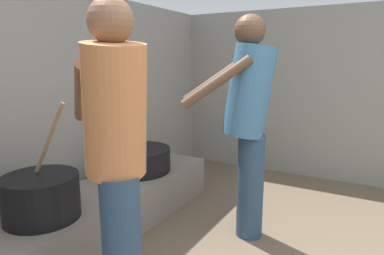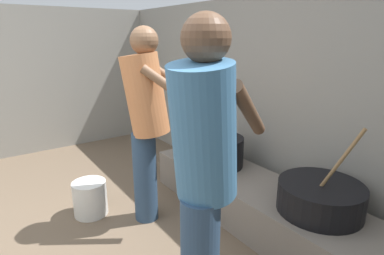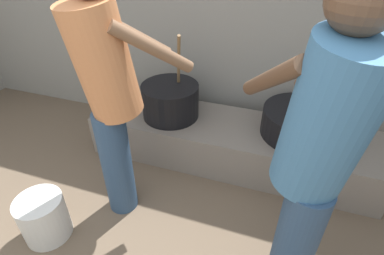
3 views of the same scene
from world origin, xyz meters
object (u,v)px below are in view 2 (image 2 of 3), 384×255
object	(u,v)px
cook_in_orange_shirt	(147,116)
bucket_white_plastic	(90,198)
cooking_pot_secondary	(219,151)
cooking_pot_main	(320,197)
cook_in_blue_shirt	(204,167)

from	to	relation	value
cook_in_orange_shirt	bucket_white_plastic	xyz separation A→B (m)	(-0.37, -0.41, -0.77)
cooking_pot_secondary	bucket_white_plastic	xyz separation A→B (m)	(-0.44, -1.12, -0.34)
cooking_pot_main	cook_in_blue_shirt	world-z (taller)	cook_in_blue_shirt
cook_in_orange_shirt	bucket_white_plastic	world-z (taller)	cook_in_orange_shirt
cook_in_blue_shirt	cook_in_orange_shirt	distance (m)	1.14
cooking_pot_main	cooking_pot_secondary	xyz separation A→B (m)	(-1.04, -0.06, 0.04)
cooking_pot_secondary	cook_in_orange_shirt	size ratio (longest dim) A/B	0.45
cooking_pot_main	cook_in_orange_shirt	size ratio (longest dim) A/B	0.41
cooking_pot_secondary	cook_in_blue_shirt	distance (m)	1.50
cooking_pot_secondary	bucket_white_plastic	size ratio (longest dim) A/B	2.36
cooking_pot_main	cooking_pot_secondary	distance (m)	1.04
cooking_pot_main	bucket_white_plastic	distance (m)	1.91
cooking_pot_main	bucket_white_plastic	size ratio (longest dim) A/B	2.13
cooking_pot_main	cook_in_orange_shirt	xyz separation A→B (m)	(-1.11, -0.77, 0.47)
cook_in_orange_shirt	cooking_pot_main	bearing A→B (deg)	34.68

